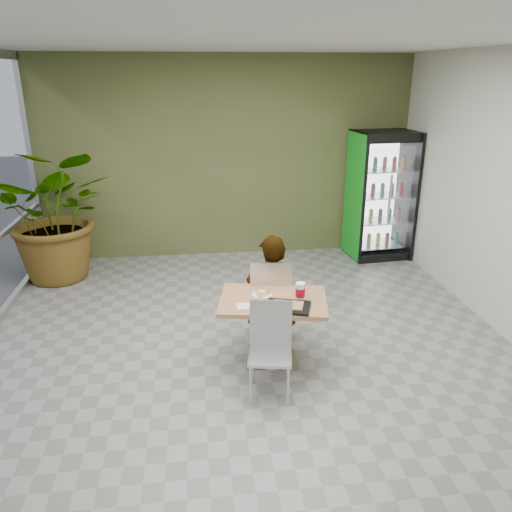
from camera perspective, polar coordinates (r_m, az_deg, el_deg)
The scene contains 12 objects.
ground at distance 5.44m, azimuth -0.57°, elevation -12.10°, with size 7.00×7.00×0.00m, color gray.
room_envelope at distance 4.78m, azimuth -0.63°, elevation 4.34°, with size 6.00×7.00×3.20m, color silver, non-canonical shape.
dining_table at distance 5.17m, azimuth 1.94°, elevation -7.06°, with size 1.19×0.94×0.75m.
chair_far at distance 5.56m, azimuth 1.68°, elevation -4.40°, with size 0.51×0.51×1.01m.
chair_near at distance 4.77m, azimuth 1.65°, elevation -9.66°, with size 0.47×0.47×0.91m.
seated_woman at distance 5.66m, azimuth 1.76°, elevation -5.15°, with size 0.58×0.37×1.56m, color black.
pizza_plate at distance 5.15m, azimuth 0.70°, elevation -4.35°, with size 0.29×0.27×0.03m.
soda_cup at distance 5.05m, azimuth 5.09°, elevation -4.06°, with size 0.10×0.10×0.18m.
napkin_stack at distance 4.89m, azimuth -1.39°, elevation -5.82°, with size 0.14×0.14×0.02m, color white.
cafeteria_tray at distance 4.89m, azimuth 3.68°, elevation -5.81°, with size 0.43×0.31×0.02m, color black.
beverage_fridge at distance 8.42m, azimuth 14.06°, elevation 6.71°, with size 1.00×0.81×2.05m.
potted_plant at distance 7.79m, azimuth -21.72°, elevation 4.45°, with size 1.76×1.52×1.96m, color #2C5E25.
Camera 1 is at (-0.52, -4.57, 2.91)m, focal length 35.00 mm.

